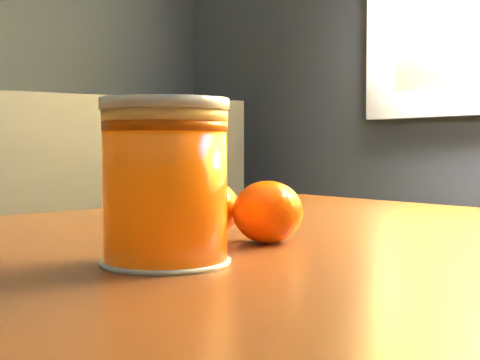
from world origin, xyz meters
TOP-DOWN VIEW (x-y plane):
  - table at (0.85, 0.10)m, footprint 1.01×0.78m
  - juice_glass at (0.76, 0.02)m, footprint 0.09×0.09m
  - orange_front at (0.88, 0.06)m, footprint 0.07×0.07m
  - orange_back at (0.85, 0.12)m, footprint 0.06×0.06m

SIDE VIEW (x-z plane):
  - table at x=0.85m, z-range 0.26..0.95m
  - orange_back at x=0.85m, z-range 0.69..0.75m
  - orange_front at x=0.88m, z-range 0.69..0.75m
  - juice_glass at x=0.76m, z-range 0.69..0.81m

